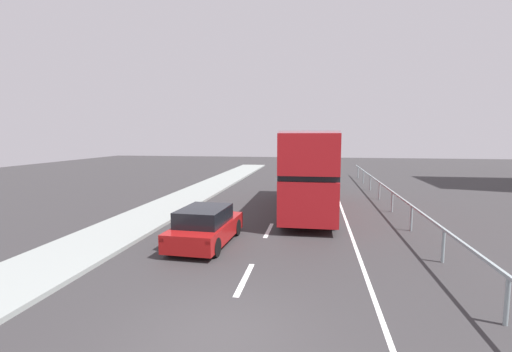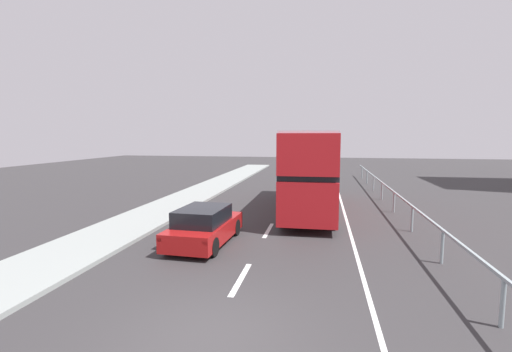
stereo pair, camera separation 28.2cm
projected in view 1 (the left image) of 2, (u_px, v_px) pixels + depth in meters
The scene contains 5 objects.
ground_plane at pixel (217, 338), 7.17m from camera, with size 73.91×120.00×0.10m, color #302E30.
lane_paint_markings at pixel (319, 229), 15.33m from camera, with size 3.49×46.00×0.01m.
bridge_side_railing at pixel (412, 210), 14.95m from camera, with size 0.10×42.00×1.09m.
double_decker_bus_red at pixel (310, 168), 19.10m from camera, with size 2.53×10.77×4.14m.
hatchback_car_near at pixel (206, 226), 13.13m from camera, with size 1.94×4.10×1.38m.
Camera 1 is at (1.86, -6.55, 3.95)m, focal length 25.33 mm.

